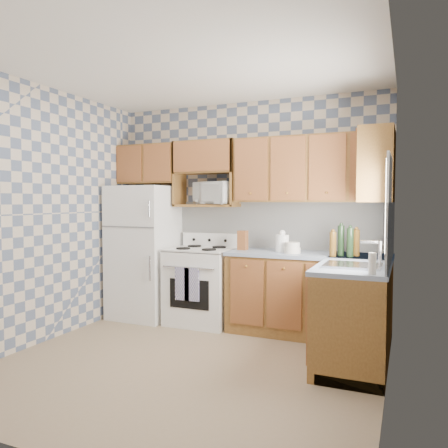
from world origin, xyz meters
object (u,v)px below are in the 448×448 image
Objects in this scene: stove_body at (202,286)px; microwave at (216,193)px; refrigerator at (144,252)px; electric_kettle at (282,243)px.

microwave reaches higher than stove_body.
refrigerator is 3.37× the size of microwave.
refrigerator is 8.77× the size of electric_kettle.
electric_kettle is at bearing 1.10° from refrigerator.
microwave is 2.61× the size of electric_kettle.
stove_body is 1.16m from microwave.
refrigerator is 0.89m from stove_body.
stove_body is at bearing -179.44° from electric_kettle.
refrigerator reaches higher than electric_kettle.
microwave reaches higher than electric_kettle.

